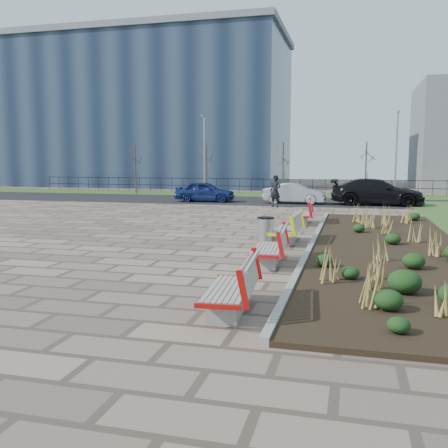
% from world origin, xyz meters
% --- Properties ---
extents(ground, '(120.00, 120.00, 0.00)m').
position_xyz_m(ground, '(0.00, 0.00, 0.00)').
color(ground, '#876E5D').
rests_on(ground, ground).
extents(planting_bed, '(4.50, 18.00, 0.10)m').
position_xyz_m(planting_bed, '(6.25, 5.00, 0.05)').
color(planting_bed, black).
rests_on(planting_bed, ground).
extents(planting_curb, '(0.16, 18.00, 0.15)m').
position_xyz_m(planting_curb, '(3.92, 5.00, 0.07)').
color(planting_curb, gray).
rests_on(planting_curb, ground).
extents(grass_verge_far, '(80.00, 5.00, 0.04)m').
position_xyz_m(grass_verge_far, '(0.00, 28.00, 0.02)').
color(grass_verge_far, '#33511E').
rests_on(grass_verge_far, ground).
extents(road, '(80.00, 7.00, 0.02)m').
position_xyz_m(road, '(0.00, 22.00, 0.01)').
color(road, black).
rests_on(road, ground).
extents(bench_a, '(1.06, 2.16, 1.00)m').
position_xyz_m(bench_a, '(3.00, -2.50, 0.50)').
color(bench_a, '#AF0F0B').
rests_on(bench_a, ground).
extents(bench_b, '(1.04, 2.16, 1.00)m').
position_xyz_m(bench_b, '(3.00, 1.82, 0.50)').
color(bench_b, red).
rests_on(bench_b, ground).
extents(bench_c, '(0.99, 2.14, 1.00)m').
position_xyz_m(bench_c, '(3.00, 5.38, 0.50)').
color(bench_c, yellow).
rests_on(bench_c, ground).
extents(bench_d, '(1.02, 2.15, 1.00)m').
position_xyz_m(bench_d, '(3.00, 10.57, 0.50)').
color(bench_d, red).
rests_on(bench_d, ground).
extents(litter_bin, '(0.54, 0.54, 0.92)m').
position_xyz_m(litter_bin, '(2.46, 4.69, 0.46)').
color(litter_bin, '#B2B2B7').
rests_on(litter_bin, ground).
extents(pedestrian, '(0.80, 0.67, 1.87)m').
position_xyz_m(pedestrian, '(0.74, 18.02, 0.93)').
color(pedestrian, black).
rests_on(pedestrian, ground).
extents(car_blue, '(4.04, 1.87, 1.34)m').
position_xyz_m(car_blue, '(-4.30, 20.41, 0.69)').
color(car_blue, navy).
rests_on(car_blue, road).
extents(car_silver, '(3.92, 1.50, 1.27)m').
position_xyz_m(car_silver, '(1.59, 20.47, 0.66)').
color(car_silver, '#96989D').
rests_on(car_silver, road).
extents(car_black, '(5.52, 2.26, 1.60)m').
position_xyz_m(car_black, '(6.57, 20.64, 0.82)').
color(car_black, black).
rests_on(car_black, road).
extents(tree_a, '(1.40, 1.40, 4.00)m').
position_xyz_m(tree_a, '(-12.00, 26.50, 2.04)').
color(tree_a, '#4C3D2D').
rests_on(tree_a, grass_verge_far).
extents(tree_b, '(1.40, 1.40, 4.00)m').
position_xyz_m(tree_b, '(-6.00, 26.50, 2.04)').
color(tree_b, '#4C3D2D').
rests_on(tree_b, grass_verge_far).
extents(tree_c, '(1.40, 1.40, 4.00)m').
position_xyz_m(tree_c, '(0.00, 26.50, 2.04)').
color(tree_c, '#4C3D2D').
rests_on(tree_c, grass_verge_far).
extents(tree_d, '(1.40, 1.40, 4.00)m').
position_xyz_m(tree_d, '(6.00, 26.50, 2.04)').
color(tree_d, '#4C3D2D').
rests_on(tree_d, grass_verge_far).
extents(lamp_west, '(0.24, 0.60, 6.00)m').
position_xyz_m(lamp_west, '(-6.00, 26.00, 3.04)').
color(lamp_west, gray).
rests_on(lamp_west, grass_verge_far).
extents(lamp_east, '(0.24, 0.60, 6.00)m').
position_xyz_m(lamp_east, '(8.00, 26.00, 3.04)').
color(lamp_east, gray).
rests_on(lamp_east, grass_verge_far).
extents(railing_fence, '(44.00, 0.10, 1.20)m').
position_xyz_m(railing_fence, '(0.00, 29.50, 0.64)').
color(railing_fence, black).
rests_on(railing_fence, grass_verge_far).
extents(building_glass, '(40.00, 14.00, 15.00)m').
position_xyz_m(building_glass, '(-22.00, 40.00, 7.50)').
color(building_glass, '#192338').
rests_on(building_glass, ground).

